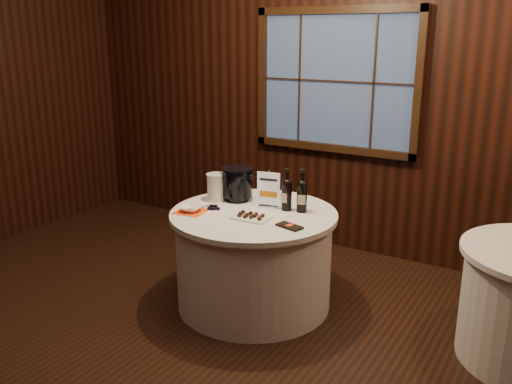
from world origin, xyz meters
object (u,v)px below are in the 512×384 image
Objects in this scene: sign_stand at (269,195)px; port_bottle_right at (302,194)px; grape_bunch at (213,208)px; cracker_bowl at (191,209)px; port_bottle_left at (287,192)px; chocolate_plate at (251,217)px; chocolate_box at (290,226)px; main_table at (254,258)px; ice_bucket at (237,183)px; glass_pitcher at (216,187)px.

port_bottle_right is (0.27, 0.04, 0.04)m from sign_stand.
grape_bunch is 0.17m from cracker_bowl.
port_bottle_left is 0.36m from chocolate_plate.
port_bottle_left is 0.12m from port_bottle_right.
chocolate_box is at bearing -51.75° from port_bottle_left.
chocolate_plate reaches higher than grape_bunch.
main_table is 3.89× the size of port_bottle_left.
port_bottle_right reaches higher than cracker_bowl.
sign_stand is at bearing -7.38° from ice_bucket.
ice_bucket reaches higher than grape_bunch.
glass_pitcher reaches higher than main_table.
port_bottle_left reaches higher than cracker_bowl.
glass_pitcher is at bearing 176.88° from chocolate_box.
ice_bucket reaches higher than chocolate_box.
port_bottle_right is at bearing 27.91° from grape_bunch.
sign_stand is 1.33× the size of glass_pitcher.
grape_bunch is (-0.30, -0.12, 0.40)m from main_table.
ice_bucket reaches higher than chocolate_plate.
main_table is at bearing 172.44° from chocolate_box.
chocolate_plate is 0.36m from grape_bunch.
ice_bucket is at bearing 144.83° from main_table.
port_bottle_left is 0.41m from chocolate_box.
glass_pitcher is 0.35m from cracker_bowl.
ice_bucket reaches higher than glass_pitcher.
main_table is 7.88× the size of grape_bunch.
cracker_bowl is at bearing -172.25° from port_bottle_right.
grape_bunch is at bearing -142.01° from port_bottle_left.
ice_bucket is 0.50m from chocolate_plate.
ice_bucket is 1.21× the size of glass_pitcher.
sign_stand is at bearing 39.43° from grape_bunch.
ice_bucket is (-0.47, 0.02, -0.00)m from port_bottle_left.
sign_stand reaches higher than cracker_bowl.
main_table is at bearing -171.02° from port_bottle_right.
port_bottle_left reaches higher than sign_stand.
chocolate_box is at bearing 6.09° from cracker_bowl.
glass_pitcher is (-0.81, 0.26, 0.10)m from chocolate_box.
ice_bucket reaches higher than main_table.
grape_bunch is at bearing -85.45° from glass_pitcher.
chocolate_plate is (-0.24, -0.34, -0.13)m from port_bottle_right.
port_bottle_right is at bearing -16.99° from glass_pitcher.
ice_bucket is at bearing 135.51° from chocolate_plate.
port_bottle_left is at bearing 69.01° from chocolate_plate.
chocolate_box is at bearing -42.35° from glass_pitcher.
port_bottle_right is 0.44m from chocolate_plate.
ice_bucket is (-0.28, 0.20, 0.52)m from main_table.
port_bottle_right is 0.59m from ice_bucket.
sign_stand is at bearing 75.53° from main_table.
cracker_bowl is at bearing -113.79° from glass_pitcher.
port_bottle_right is at bearing 0.20° from ice_bucket.
sign_stand is 0.44m from grape_bunch.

